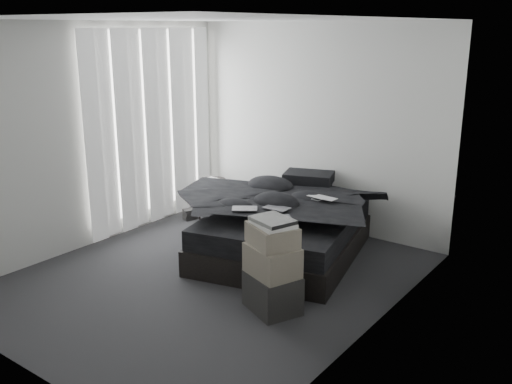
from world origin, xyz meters
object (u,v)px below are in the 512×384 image
Objects in this scene: laptop at (320,192)px; box_lower at (272,292)px; side_stand at (213,203)px; bed at (285,242)px.

laptop reaches higher than box_lower.
side_stand reaches higher than box_lower.
bed is 4.28× the size of box_lower.
box_lower is (0.67, -1.20, 0.04)m from bed.
box_lower is at bearing -74.65° from bed.
laptop reaches higher than bed.
bed is at bearing -10.09° from side_stand.
side_stand is (-1.64, 0.09, -0.45)m from laptop.
box_lower reaches higher than bed.
bed is at bearing 119.13° from box_lower.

